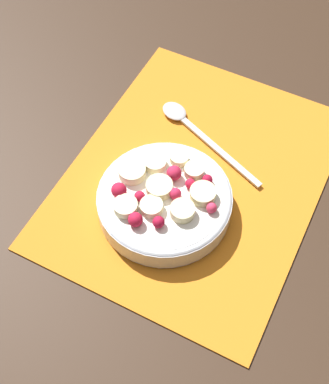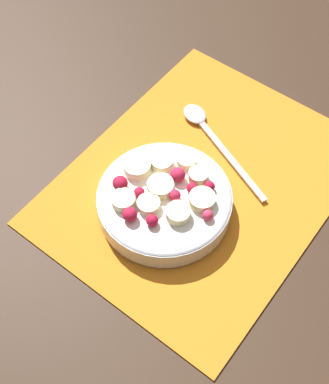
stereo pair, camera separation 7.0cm
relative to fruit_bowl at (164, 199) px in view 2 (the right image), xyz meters
name	(u,v)px [view 2 (the right image)]	position (x,y,z in m)	size (l,w,h in m)	color
ground_plane	(202,183)	(-0.07, 0.01, -0.03)	(3.00, 3.00, 0.00)	#382619
placemat	(202,182)	(-0.07, 0.01, -0.03)	(0.44, 0.34, 0.01)	orange
fruit_bowl	(164,199)	(0.00, 0.00, 0.00)	(0.18, 0.18, 0.05)	silver
spoon	(207,130)	(-0.15, -0.03, -0.02)	(0.10, 0.20, 0.01)	silver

